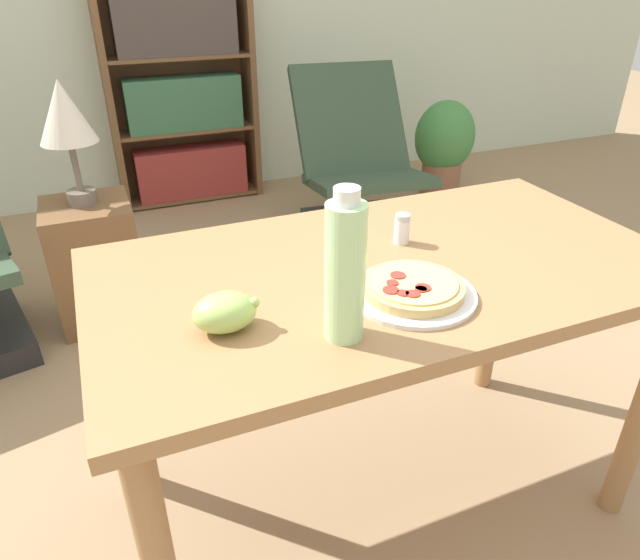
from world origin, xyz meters
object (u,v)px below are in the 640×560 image
side_table (96,263)px  table_lamp (65,118)px  pizza_on_plate (413,290)px  potted_plant_floor (444,145)px  salt_shaker (402,229)px  grape_bunch (226,312)px  lounge_chair_far (358,186)px  bookshelf (183,100)px  drink_bottle (345,271)px

side_table → table_lamp: bearing=0.0°
pizza_on_plate → potted_plant_floor: 2.71m
pizza_on_plate → salt_shaker: bearing=65.5°
side_table → grape_bunch: bearing=-80.7°
table_lamp → potted_plant_floor: table_lamp is taller
grape_bunch → lounge_chair_far: lounge_chair_far is taller
pizza_on_plate → bookshelf: bookshelf is taller
grape_bunch → side_table: grape_bunch is taller
grape_bunch → potted_plant_floor: bearing=47.8°
pizza_on_plate → drink_bottle: size_ratio=0.91×
pizza_on_plate → side_table: size_ratio=0.50×
grape_bunch → potted_plant_floor: grape_bunch is taller
potted_plant_floor → table_lamp: bearing=-161.7°
lounge_chair_far → table_lamp: 1.54m
grape_bunch → lounge_chair_far: bearing=56.9°
grape_bunch → table_lamp: bearing=99.3°
salt_shaker → potted_plant_floor: size_ratio=0.12×
grape_bunch → side_table: size_ratio=0.24×
pizza_on_plate → drink_bottle: drink_bottle is taller
grape_bunch → side_table: bearing=99.3°
bookshelf → drink_bottle: bearing=-94.5°
side_table → table_lamp: 0.60m
lounge_chair_far → side_table: 1.43m
bookshelf → side_table: bearing=-116.7°
side_table → drink_bottle: bearing=-74.5°
grape_bunch → drink_bottle: bearing=-28.4°
potted_plant_floor → salt_shaker: bearing=-126.9°
pizza_on_plate → drink_bottle: bearing=-158.9°
side_table → potted_plant_floor: bearing=18.3°
salt_shaker → lounge_chair_far: 1.79m
bookshelf → potted_plant_floor: bearing=-20.4°
drink_bottle → potted_plant_floor: bearing=52.1°
drink_bottle → lounge_chair_far: (0.96, 1.88, -0.61)m
pizza_on_plate → drink_bottle: 0.23m
side_table → bookshelf: bearing=63.3°
potted_plant_floor → lounge_chair_far: bearing=-155.0°
drink_bottle → salt_shaker: 0.43m
side_table → table_lamp: (0.00, 0.00, 0.60)m
grape_bunch → table_lamp: 1.44m
table_lamp → salt_shaker: bearing=-59.6°
drink_bottle → pizza_on_plate: bearing=21.1°
pizza_on_plate → table_lamp: table_lamp is taller
pizza_on_plate → side_table: (-0.61, 1.45, -0.51)m
lounge_chair_far → side_table: size_ratio=1.68×
side_table → lounge_chair_far: bearing=14.3°
bookshelf → table_lamp: bookshelf is taller
salt_shaker → bookshelf: bearing=91.6°
pizza_on_plate → bookshelf: (0.03, 2.74, -0.15)m
salt_shaker → potted_plant_floor: bearing=53.1°
drink_bottle → salt_shaker: (0.29, 0.30, -0.10)m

